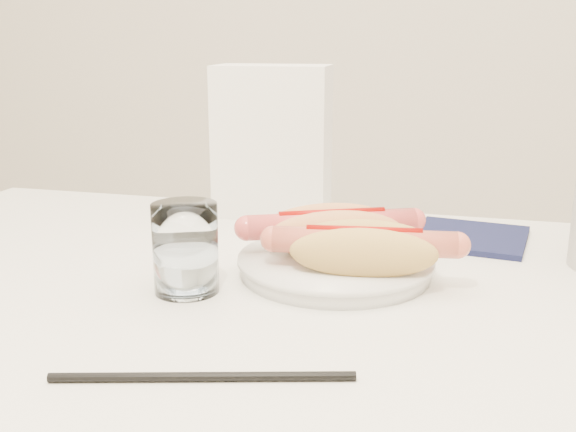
% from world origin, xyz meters
% --- Properties ---
extents(table, '(1.20, 0.80, 0.75)m').
position_xyz_m(table, '(0.00, 0.00, 0.69)').
color(table, white).
rests_on(table, ground).
extents(plate, '(0.24, 0.24, 0.02)m').
position_xyz_m(plate, '(0.04, 0.10, 0.76)').
color(plate, silver).
rests_on(plate, table).
extents(hotdog_left, '(0.19, 0.14, 0.05)m').
position_xyz_m(hotdog_left, '(0.03, 0.13, 0.79)').
color(hotdog_left, '#E09659').
rests_on(hotdog_left, plate).
extents(hotdog_right, '(0.19, 0.10, 0.05)m').
position_xyz_m(hotdog_right, '(0.08, 0.07, 0.79)').
color(hotdog_right, tan).
rests_on(hotdog_right, plate).
extents(water_glass, '(0.07, 0.07, 0.09)m').
position_xyz_m(water_glass, '(-0.10, 0.01, 0.80)').
color(water_glass, white).
rests_on(water_glass, table).
extents(chopstick_near, '(0.23, 0.07, 0.01)m').
position_xyz_m(chopstick_near, '(-0.01, -0.17, 0.75)').
color(chopstick_near, black).
rests_on(chopstick_near, table).
extents(napkin_box, '(0.17, 0.10, 0.22)m').
position_xyz_m(napkin_box, '(-0.10, 0.34, 0.86)').
color(napkin_box, white).
rests_on(napkin_box, table).
extents(navy_napkin, '(0.16, 0.16, 0.01)m').
position_xyz_m(navy_napkin, '(0.19, 0.28, 0.75)').
color(navy_napkin, '#111536').
rests_on(navy_napkin, table).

